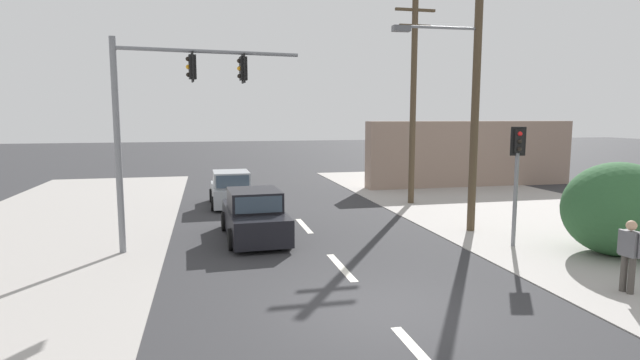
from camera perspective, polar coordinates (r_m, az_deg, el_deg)
ground_plane at (r=10.35m, az=6.97°, el=-14.65°), size 140.00×140.00×0.00m
lane_dash_near at (r=8.66m, az=11.71°, el=-19.28°), size 0.20×2.40×0.01m
lane_dash_mid at (r=13.05m, az=2.44°, el=-9.90°), size 0.20×2.40×0.01m
lane_dash_far at (r=17.76m, az=-1.84°, el=-5.25°), size 0.20×2.40×0.01m
utility_pole_midground_right at (r=17.26m, az=17.00°, el=10.70°), size 3.78×0.38×9.24m
utility_pole_background_right at (r=22.32m, az=10.61°, el=9.16°), size 1.80×0.26×8.80m
traffic_signal_mast at (r=14.86m, az=-17.28°, el=8.08°), size 5.26×0.71×6.00m
pedestal_signal_right_kerb at (r=15.66m, az=21.59°, el=1.50°), size 0.44×0.31×3.56m
roadside_bush at (r=16.21m, az=31.43°, el=-3.12°), size 3.20×2.75×2.61m
shopfront_wall_far at (r=28.89m, az=16.87°, el=2.89°), size 12.00×1.00×3.60m
sedan_receding_far at (r=16.01m, az=-7.50°, el=-4.14°), size 2.02×4.30×1.56m
hatchback_kerbside_parked at (r=21.92m, az=-10.13°, el=-1.10°), size 1.83×3.67×1.53m
pedestrian_at_kerb at (r=12.83m, az=31.86°, el=-7.04°), size 0.28×0.55×1.63m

